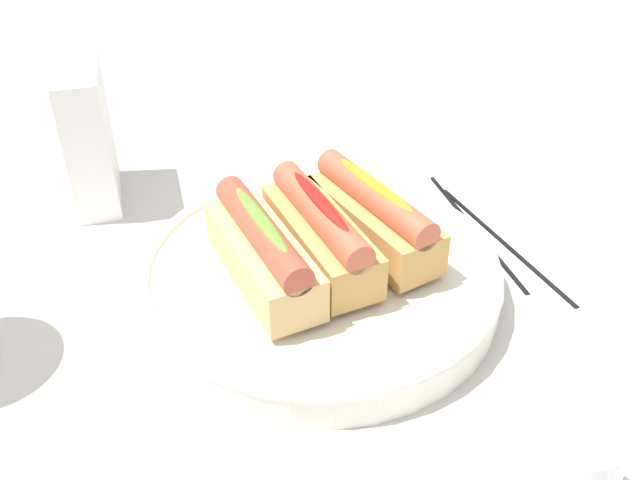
% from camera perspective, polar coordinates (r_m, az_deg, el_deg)
% --- Properties ---
extents(ground_plane, '(2.40, 2.40, 0.00)m').
position_cam_1_polar(ground_plane, '(0.63, 1.32, -4.66)').
color(ground_plane, beige).
extents(serving_bowl, '(0.32, 0.32, 0.04)m').
position_cam_1_polar(serving_bowl, '(0.62, -0.00, -2.84)').
color(serving_bowl, silver).
rests_on(serving_bowl, ground_plane).
extents(hotdog_front, '(0.15, 0.06, 0.06)m').
position_cam_1_polar(hotdog_front, '(0.62, 4.44, 2.04)').
color(hotdog_front, tan).
rests_on(hotdog_front, serving_bowl).
extents(hotdog_back, '(0.15, 0.05, 0.06)m').
position_cam_1_polar(hotdog_back, '(0.59, -0.00, 0.62)').
color(hotdog_back, tan).
rests_on(hotdog_back, serving_bowl).
extents(hotdog_side, '(0.15, 0.05, 0.06)m').
position_cam_1_polar(hotdog_side, '(0.57, -4.78, -0.92)').
color(hotdog_side, '#DBB270').
rests_on(hotdog_side, serving_bowl).
extents(water_glass, '(0.07, 0.07, 0.09)m').
position_cam_1_polar(water_glass, '(0.47, 19.02, -17.93)').
color(water_glass, white).
rests_on(water_glass, ground_plane).
extents(napkin_box, '(0.12, 0.06, 0.15)m').
position_cam_1_polar(napkin_box, '(0.77, -18.63, 8.15)').
color(napkin_box, white).
rests_on(napkin_box, ground_plane).
extents(chopstick_near, '(0.22, 0.05, 0.01)m').
position_cam_1_polar(chopstick_near, '(0.73, 12.68, 0.99)').
color(chopstick_near, black).
rests_on(chopstick_near, ground_plane).
extents(chopstick_far, '(0.22, 0.02, 0.01)m').
position_cam_1_polar(chopstick_far, '(0.72, 14.85, 0.01)').
color(chopstick_far, black).
rests_on(chopstick_far, ground_plane).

